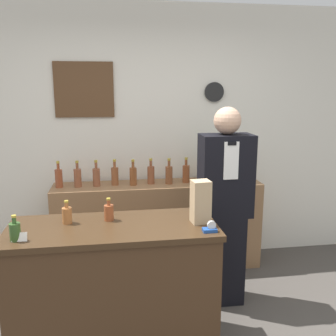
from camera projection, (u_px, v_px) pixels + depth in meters
name	position (u px, v px, depth m)	size (l,w,h in m)	color
back_wall	(143.00, 137.00, 3.95)	(5.20, 0.09, 2.70)	silver
back_shelf	(158.00, 226.00, 3.90)	(2.11, 0.41, 0.91)	#8E6642
display_counter	(115.00, 290.00, 2.62)	(1.41, 0.60, 0.95)	#422B19
shopkeeper	(225.00, 208.00, 3.19)	(0.43, 0.27, 1.71)	black
potted_plant	(225.00, 165.00, 3.85)	(0.26, 0.26, 0.34)	#4C3D2D
paper_bag	(201.00, 202.00, 2.56)	(0.13, 0.12, 0.30)	tan
tape_dispenser	(210.00, 228.00, 2.42)	(0.09, 0.06, 0.07)	#1E4799
price_card_left	(19.00, 237.00, 2.26)	(0.09, 0.02, 0.06)	white
counter_bottle_0	(15.00, 231.00, 2.27)	(0.07, 0.07, 0.16)	#315324
counter_bottle_1	(67.00, 215.00, 2.56)	(0.07, 0.07, 0.16)	#A76534
counter_bottle_2	(109.00, 212.00, 2.61)	(0.07, 0.07, 0.16)	brown
shelf_bottle_0	(59.00, 178.00, 3.64)	(0.07, 0.07, 0.26)	brown
shelf_bottle_1	(78.00, 177.00, 3.66)	(0.07, 0.07, 0.26)	brown
shelf_bottle_2	(96.00, 176.00, 3.69)	(0.07, 0.07, 0.26)	brown
shelf_bottle_3	(115.00, 175.00, 3.73)	(0.07, 0.07, 0.26)	brown
shelf_bottle_4	(133.00, 175.00, 3.73)	(0.07, 0.07, 0.26)	brown
shelf_bottle_5	(151.00, 174.00, 3.78)	(0.07, 0.07, 0.26)	brown
shelf_bottle_6	(169.00, 174.00, 3.78)	(0.07, 0.07, 0.26)	brown
shelf_bottle_7	(186.00, 173.00, 3.83)	(0.07, 0.07, 0.26)	brown
shelf_bottle_8	(203.00, 173.00, 3.85)	(0.07, 0.07, 0.26)	brown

